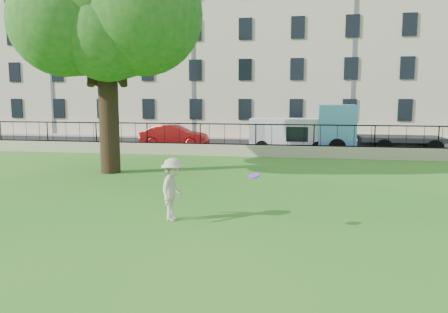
% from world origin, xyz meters
% --- Properties ---
extents(ground, '(120.00, 120.00, 0.00)m').
position_xyz_m(ground, '(0.00, 0.00, 0.00)').
color(ground, '#226E1A').
rests_on(ground, ground).
extents(retaining_wall, '(50.00, 0.40, 0.60)m').
position_xyz_m(retaining_wall, '(0.00, 12.00, 0.30)').
color(retaining_wall, gray).
rests_on(retaining_wall, ground).
extents(iron_railing, '(50.00, 0.05, 1.13)m').
position_xyz_m(iron_railing, '(0.00, 12.00, 1.15)').
color(iron_railing, black).
rests_on(iron_railing, retaining_wall).
extents(street, '(60.00, 9.00, 0.01)m').
position_xyz_m(street, '(0.00, 16.70, 0.01)').
color(street, black).
rests_on(street, ground).
extents(sidewalk, '(60.00, 1.40, 0.12)m').
position_xyz_m(sidewalk, '(0.00, 21.90, 0.06)').
color(sidewalk, gray).
rests_on(sidewalk, ground).
extents(building_row, '(56.40, 10.40, 13.80)m').
position_xyz_m(building_row, '(0.00, 27.57, 6.92)').
color(building_row, '#BFB398').
rests_on(building_row, ground).
extents(tree, '(8.17, 6.37, 10.17)m').
position_xyz_m(tree, '(-5.55, 6.04, 6.77)').
color(tree, black).
rests_on(tree, ground).
extents(man, '(0.65, 1.06, 1.59)m').
position_xyz_m(man, '(-0.82, -0.43, 0.80)').
color(man, '#BFB29B').
rests_on(man, ground).
extents(frisbee, '(0.29, 0.30, 0.12)m').
position_xyz_m(frisbee, '(1.30, -1.04, 1.31)').
color(frisbee, purple).
extents(red_sedan, '(4.22, 1.49, 1.39)m').
position_xyz_m(red_sedan, '(-5.45, 15.40, 0.69)').
color(red_sedan, maroon).
rests_on(red_sedan, street).
extents(white_van, '(4.55, 1.83, 1.90)m').
position_xyz_m(white_van, '(1.74, 14.40, 0.95)').
color(white_van, silver).
rests_on(white_van, street).
extents(blue_truck, '(6.45, 2.32, 2.70)m').
position_xyz_m(blue_truck, '(6.50, 14.40, 1.35)').
color(blue_truck, '#5197BD').
rests_on(blue_truck, street).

